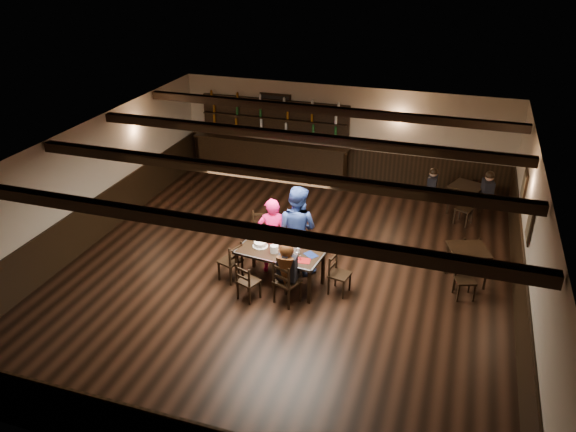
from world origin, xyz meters
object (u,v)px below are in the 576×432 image
(chair_near_right, at_px, (284,280))
(man_blue, at_px, (297,229))
(dining_table, at_px, (280,255))
(chair_near_left, at_px, (246,280))
(woman_pink, at_px, (272,236))
(cake, at_px, (260,244))
(bar_counter, at_px, (272,153))

(chair_near_right, distance_m, man_blue, 1.34)
(chair_near_right, relative_size, man_blue, 0.48)
(dining_table, relative_size, chair_near_right, 1.94)
(dining_table, relative_size, man_blue, 0.93)
(chair_near_left, relative_size, man_blue, 0.42)
(woman_pink, bearing_deg, cake, 50.60)
(chair_near_right, distance_m, woman_pink, 1.25)
(bar_counter, bearing_deg, chair_near_right, -68.53)
(chair_near_left, distance_m, chair_near_right, 0.73)
(dining_table, bearing_deg, man_blue, 78.72)
(dining_table, xyz_separation_m, bar_counter, (-1.97, 5.13, 0.05))
(woman_pink, height_order, man_blue, man_blue)
(cake, height_order, bar_counter, bar_counter)
(cake, xyz_separation_m, bar_counter, (-1.53, 5.07, -0.07))
(cake, bearing_deg, woman_pink, 73.71)
(chair_near_right, bearing_deg, chair_near_left, -171.67)
(cake, distance_m, bar_counter, 5.29)
(man_blue, bearing_deg, chair_near_left, 80.21)
(dining_table, height_order, bar_counter, bar_counter)
(chair_near_left, height_order, woman_pink, woman_pink)
(dining_table, height_order, chair_near_left, chair_near_left)
(woman_pink, bearing_deg, man_blue, -177.62)
(cake, relative_size, bar_counter, 0.07)
(bar_counter, bearing_deg, man_blue, -64.89)
(chair_near_right, height_order, man_blue, man_blue)
(man_blue, xyz_separation_m, bar_counter, (-2.10, 4.47, -0.20))
(woman_pink, xyz_separation_m, bar_counter, (-1.65, 4.69, -0.09))
(chair_near_left, height_order, bar_counter, bar_counter)
(dining_table, distance_m, bar_counter, 5.50)
(dining_table, distance_m, man_blue, 0.72)
(chair_near_right, relative_size, cake, 2.93)
(woman_pink, height_order, cake, woman_pink)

